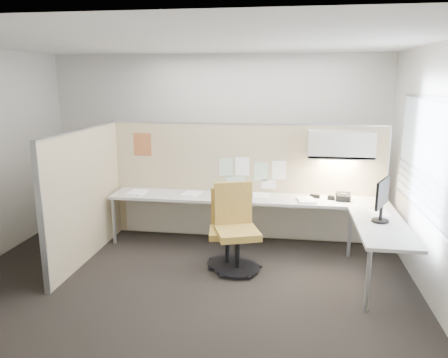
% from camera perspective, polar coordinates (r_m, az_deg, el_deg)
% --- Properties ---
extents(floor, '(5.50, 4.50, 0.01)m').
position_cam_1_polar(floor, '(5.53, -4.82, -12.94)').
color(floor, black).
rests_on(floor, ground).
extents(ceiling, '(5.50, 4.50, 0.01)m').
position_cam_1_polar(ceiling, '(4.99, -5.46, 17.46)').
color(ceiling, white).
rests_on(ceiling, wall_back).
extents(wall_back, '(5.50, 0.02, 2.80)m').
position_cam_1_polar(wall_back, '(7.25, -0.93, 4.99)').
color(wall_back, beige).
rests_on(wall_back, ground).
extents(wall_front, '(5.50, 0.02, 2.80)m').
position_cam_1_polar(wall_front, '(3.02, -15.27, -7.06)').
color(wall_front, beige).
rests_on(wall_front, ground).
extents(wall_right, '(0.02, 4.50, 2.80)m').
position_cam_1_polar(wall_right, '(5.18, 25.94, 0.41)').
color(wall_right, beige).
rests_on(wall_right, ground).
extents(window_pane, '(0.01, 2.80, 1.30)m').
position_cam_1_polar(window_pane, '(5.15, 25.84, 2.05)').
color(window_pane, '#97A3AF').
rests_on(window_pane, wall_right).
extents(partition_back, '(4.10, 0.06, 1.75)m').
position_cam_1_polar(partition_back, '(6.65, 2.84, -0.38)').
color(partition_back, tan).
rests_on(partition_back, floor).
extents(partition_left, '(0.06, 2.20, 1.75)m').
position_cam_1_polar(partition_left, '(6.17, -17.58, -2.05)').
color(partition_left, tan).
rests_on(partition_left, floor).
extents(desk, '(4.00, 2.07, 0.73)m').
position_cam_1_polar(desk, '(6.23, 5.86, -3.94)').
color(desk, beige).
rests_on(desk, floor).
extents(overhead_bin, '(0.90, 0.36, 0.38)m').
position_cam_1_polar(overhead_bin, '(6.33, 14.99, 4.37)').
color(overhead_bin, beige).
rests_on(overhead_bin, partition_back).
extents(task_light_strip, '(0.60, 0.06, 0.02)m').
position_cam_1_polar(task_light_strip, '(6.36, 14.88, 2.50)').
color(task_light_strip, '#FFEABF').
rests_on(task_light_strip, overhead_bin).
extents(pinned_papers, '(1.01, 0.00, 0.47)m').
position_cam_1_polar(pinned_papers, '(6.57, 3.51, 0.87)').
color(pinned_papers, '#8CBF8C').
rests_on(pinned_papers, partition_back).
extents(poster, '(0.28, 0.00, 0.35)m').
position_cam_1_polar(poster, '(6.85, -10.61, 4.46)').
color(poster, orange).
rests_on(poster, partition_back).
extents(chair_left, '(0.52, 0.54, 0.99)m').
position_cam_1_polar(chair_left, '(5.77, 0.46, -6.74)').
color(chair_left, black).
rests_on(chair_left, floor).
extents(chair_right, '(0.66, 0.68, 1.10)m').
position_cam_1_polar(chair_right, '(5.61, 1.56, -6.78)').
color(chair_right, black).
rests_on(chair_right, floor).
extents(monitor, '(0.24, 0.46, 0.52)m').
position_cam_1_polar(monitor, '(5.51, 19.95, -2.31)').
color(monitor, black).
rests_on(monitor, desk).
extents(phone, '(0.22, 0.21, 0.12)m').
position_cam_1_polar(phone, '(6.38, 15.26, -2.27)').
color(phone, black).
rests_on(phone, desk).
extents(stapler, '(0.15, 0.08, 0.05)m').
position_cam_1_polar(stapler, '(6.43, 11.79, -2.21)').
color(stapler, black).
rests_on(stapler, desk).
extents(tape_dispenser, '(0.11, 0.08, 0.06)m').
position_cam_1_polar(tape_dispenser, '(6.38, 13.82, -2.39)').
color(tape_dispenser, black).
rests_on(tape_dispenser, desk).
extents(coat_hook, '(0.18, 0.42, 1.29)m').
position_cam_1_polar(coat_hook, '(5.52, -21.75, 1.77)').
color(coat_hook, silver).
rests_on(coat_hook, partition_left).
extents(paper_stack_0, '(0.26, 0.32, 0.03)m').
position_cam_1_polar(paper_stack_0, '(6.65, -11.26, -1.76)').
color(paper_stack_0, white).
rests_on(paper_stack_0, desk).
extents(paper_stack_1, '(0.28, 0.34, 0.02)m').
position_cam_1_polar(paper_stack_1, '(6.50, -4.34, -1.93)').
color(paper_stack_1, white).
rests_on(paper_stack_1, desk).
extents(paper_stack_2, '(0.26, 0.32, 0.04)m').
position_cam_1_polar(paper_stack_2, '(6.37, -0.50, -2.11)').
color(paper_stack_2, white).
rests_on(paper_stack_2, desk).
extents(paper_stack_3, '(0.24, 0.31, 0.02)m').
position_cam_1_polar(paper_stack_3, '(6.41, 4.87, -2.17)').
color(paper_stack_3, white).
rests_on(paper_stack_3, desk).
extents(paper_stack_4, '(0.28, 0.34, 0.03)m').
position_cam_1_polar(paper_stack_4, '(6.23, 10.69, -2.75)').
color(paper_stack_4, white).
rests_on(paper_stack_4, desk).
extents(paper_stack_5, '(0.25, 0.31, 0.02)m').
position_cam_1_polar(paper_stack_5, '(5.90, 19.60, -4.25)').
color(paper_stack_5, white).
rests_on(paper_stack_5, desk).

